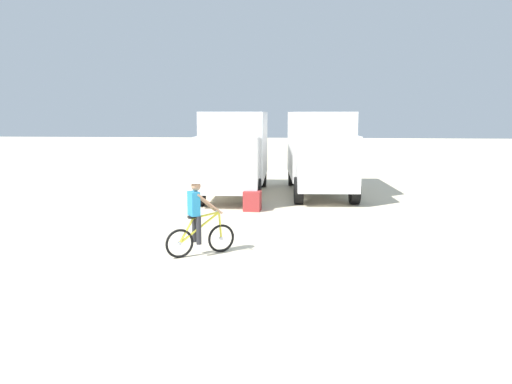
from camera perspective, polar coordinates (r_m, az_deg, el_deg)
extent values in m
plane|color=beige|center=(11.00, -0.04, -8.82)|extent=(120.00, 120.00, 0.00)
cube|color=white|center=(21.73, -2.16, 5.20)|extent=(2.55, 5.27, 2.70)
cube|color=silver|center=(18.40, -3.15, 3.01)|extent=(2.24, 1.56, 2.00)
cube|color=black|center=(17.68, -3.41, 3.92)|extent=(2.03, 0.14, 0.80)
cylinder|color=black|center=(18.54, 0.04, -0.05)|extent=(0.35, 1.01, 1.00)
cylinder|color=black|center=(18.76, -6.19, 0.01)|extent=(0.35, 1.01, 1.00)
cylinder|color=black|center=(23.48, 0.73, 1.79)|extent=(0.35, 1.01, 1.00)
cylinder|color=black|center=(23.66, -4.22, 1.82)|extent=(0.35, 1.01, 1.00)
cube|color=white|center=(22.28, 6.86, 5.23)|extent=(2.74, 5.35, 2.70)
cube|color=silver|center=(18.95, 7.84, 3.11)|extent=(2.29, 1.64, 2.00)
cube|color=black|center=(18.22, 8.12, 3.99)|extent=(2.02, 0.21, 0.80)
cylinder|color=black|center=(19.31, 10.75, 0.15)|extent=(0.39, 1.02, 1.00)
cylinder|color=black|center=(19.08, 4.70, 0.17)|extent=(0.39, 1.02, 1.00)
cylinder|color=black|center=(24.20, 8.80, 1.89)|extent=(0.39, 1.02, 1.00)
cylinder|color=black|center=(24.01, 3.97, 1.92)|extent=(0.39, 1.02, 1.00)
torus|color=black|center=(12.50, -3.83, -5.09)|extent=(0.60, 0.42, 0.68)
cylinder|color=silver|center=(12.50, -3.83, -5.09)|extent=(0.11, 0.11, 0.08)
torus|color=black|center=(12.11, -8.37, -5.61)|extent=(0.60, 0.42, 0.68)
cylinder|color=silver|center=(12.11, -8.37, -5.61)|extent=(0.11, 0.11, 0.08)
cylinder|color=gold|center=(12.21, -6.20, -3.90)|extent=(0.88, 0.61, 0.68)
cylinder|color=gold|center=(12.22, -5.47, -2.54)|extent=(0.58, 0.41, 0.13)
cylinder|color=gold|center=(12.10, -7.63, -4.24)|extent=(0.35, 0.26, 0.59)
cylinder|color=gold|center=(12.41, -3.95, -3.66)|extent=(0.11, 0.10, 0.64)
cylinder|color=silver|center=(12.34, -4.07, -2.22)|extent=(0.32, 0.45, 0.04)
cube|color=black|center=(12.10, -6.90, -2.72)|extent=(0.27, 0.23, 0.06)
cube|color=teal|center=(12.05, -6.84, -1.27)|extent=(0.34, 0.38, 0.56)
sphere|color=#A87A5B|center=(12.01, -6.61, 0.63)|extent=(0.22, 0.22, 0.22)
cone|color=silver|center=(11.99, -6.62, 1.25)|extent=(0.32, 0.32, 0.10)
cylinder|color=#26262B|center=(12.31, -6.75, -3.95)|extent=(0.12, 0.12, 0.66)
cylinder|color=#26262B|center=(12.07, -6.29, -4.19)|extent=(0.12, 0.12, 0.66)
cylinder|color=#A87A5B|center=(12.34, -5.69, -1.09)|extent=(0.53, 0.42, 0.53)
cylinder|color=#A87A5B|center=(12.01, -5.02, -1.34)|extent=(0.57, 0.35, 0.53)
cube|color=#9E2D2D|center=(17.73, -0.40, -0.98)|extent=(0.60, 0.59, 0.67)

